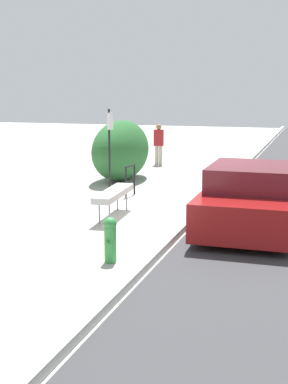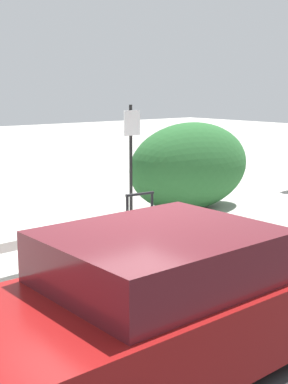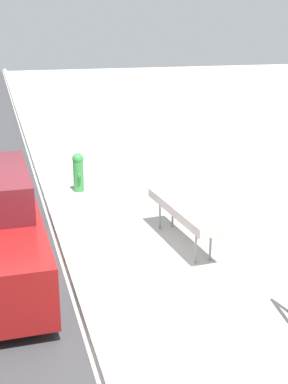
{
  "view_description": "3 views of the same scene",
  "coord_description": "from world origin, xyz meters",
  "px_view_note": "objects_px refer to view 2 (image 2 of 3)",
  "views": [
    {
      "loc": [
        -11.48,
        -2.53,
        2.81
      ],
      "look_at": [
        -1.01,
        0.87,
        0.7
      ],
      "focal_mm": 50.0,
      "sensor_mm": 36.0,
      "label": 1
    },
    {
      "loc": [
        -3.76,
        -4.84,
        2.6
      ],
      "look_at": [
        1.02,
        1.03,
        1.12
      ],
      "focal_mm": 50.0,
      "sensor_mm": 36.0,
      "label": 2
    },
    {
      "loc": [
        6.43,
        -0.86,
        3.24
      ],
      "look_at": [
        -0.49,
        1.09,
        0.9
      ],
      "focal_mm": 50.0,
      "sensor_mm": 36.0,
      "label": 3
    }
  ],
  "objects_px": {
    "bike_rack": "(140,211)",
    "parked_car_near": "(170,301)",
    "sign_post": "(131,155)",
    "bench": "(22,240)"
  },
  "relations": [
    {
      "from": "bike_rack",
      "to": "parked_car_near",
      "type": "bearing_deg",
      "value": -124.97
    },
    {
      "from": "sign_post",
      "to": "parked_car_near",
      "type": "relative_size",
      "value": 0.55
    },
    {
      "from": "bike_rack",
      "to": "sign_post",
      "type": "height_order",
      "value": "sign_post"
    },
    {
      "from": "bench",
      "to": "parked_car_near",
      "type": "relative_size",
      "value": 0.47
    },
    {
      "from": "parked_car_near",
      "to": "bench",
      "type": "bearing_deg",
      "value": 89.49
    },
    {
      "from": "bench",
      "to": "parked_car_near",
      "type": "bearing_deg",
      "value": -94.11
    },
    {
      "from": "parked_car_near",
      "to": "bike_rack",
      "type": "bearing_deg",
      "value": 54.36
    },
    {
      "from": "bench",
      "to": "bike_rack",
      "type": "xyz_separation_m",
      "value": [
        2.47,
        0.48,
        -0.04
      ]
    },
    {
      "from": "bench",
      "to": "parked_car_near",
      "type": "height_order",
      "value": "parked_car_near"
    },
    {
      "from": "bench",
      "to": "sign_post",
      "type": "relative_size",
      "value": 0.85
    }
  ]
}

